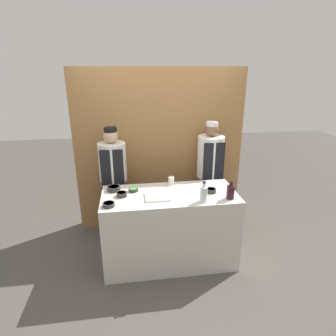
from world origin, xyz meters
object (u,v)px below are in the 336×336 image
chef_right (209,174)px  sauce_bowl_yellow (114,188)px  sauce_bowl_green (133,190)px  sauce_bowl_white (211,190)px  cutting_board (158,197)px  sauce_bowl_red (109,204)px  bottle_wine (230,192)px  cup_cream (171,181)px  chef_left (114,180)px  sauce_bowl_brown (122,194)px  bottle_clear (204,194)px

chef_right → sauce_bowl_yellow: bearing=-160.0°
sauce_bowl_green → chef_right: size_ratio=0.07×
sauce_bowl_green → sauce_bowl_white: 0.95m
sauce_bowl_yellow → cutting_board: size_ratio=0.54×
sauce_bowl_red → cutting_board: 0.58m
cutting_board → bottle_wine: 0.85m
sauce_bowl_yellow → chef_right: (1.37, 0.50, -0.08)m
cup_cream → chef_left: (-0.76, 0.41, -0.12)m
sauce_bowl_red → sauce_bowl_brown: size_ratio=1.07×
sauce_bowl_yellow → chef_right: bearing=20.0°
sauce_bowl_green → sauce_bowl_yellow: (-0.24, 0.05, 0.01)m
sauce_bowl_green → cutting_board: 0.35m
cup_cream → cutting_board: bearing=-121.1°
cutting_board → cup_cream: 0.42m
sauce_bowl_brown → bottle_clear: 0.96m
cup_cream → bottle_wine: bearing=-39.4°
sauce_bowl_yellow → cup_cream: (0.73, 0.09, 0.02)m
cutting_board → bottle_wine: bottle_wine is taller
cutting_board → cup_cream: size_ratio=2.85×
bottle_clear → cutting_board: bearing=160.4°
sauce_bowl_yellow → cutting_board: bearing=-27.5°
cutting_board → sauce_bowl_yellow: bearing=152.5°
cup_cream → chef_left: bearing=151.5°
sauce_bowl_red → sauce_bowl_brown: sauce_bowl_brown is taller
bottle_clear → chef_right: chef_right is taller
sauce_bowl_red → cutting_board: bearing=15.0°
chef_right → bottle_clear: bearing=-110.1°
cutting_board → chef_right: chef_right is taller
chef_right → sauce_bowl_green: bearing=-153.9°
chef_left → bottle_wine: bearing=-33.7°
bottle_wine → sauce_bowl_red: bearing=-180.0°
sauce_bowl_yellow → sauce_bowl_brown: 0.21m
sauce_bowl_white → bottle_clear: bottle_clear is taller
cutting_board → bottle_wine: size_ratio=1.33×
cutting_board → cup_cream: bearing=58.9°
sauce_bowl_brown → bottle_wine: 1.27m
sauce_bowl_green → sauce_bowl_brown: sauce_bowl_brown is taller
chef_left → sauce_bowl_brown: bearing=-79.7°
sauce_bowl_red → sauce_bowl_yellow: 0.42m
sauce_bowl_white → chef_right: 0.75m
chef_right → sauce_bowl_red: bearing=-146.9°
sauce_bowl_red → bottle_wine: 1.39m
sauce_bowl_yellow → chef_right: 1.46m
bottle_clear → sauce_bowl_green: bearing=153.2°
chef_left → sauce_bowl_yellow: bearing=-87.2°
sauce_bowl_yellow → cup_cream: bearing=6.8°
cutting_board → bottle_wine: (0.83, -0.15, 0.08)m
bottle_clear → chef_left: bearing=137.8°
sauce_bowl_white → sauce_bowl_red: bearing=-170.8°
bottle_clear → cup_cream: 0.61m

